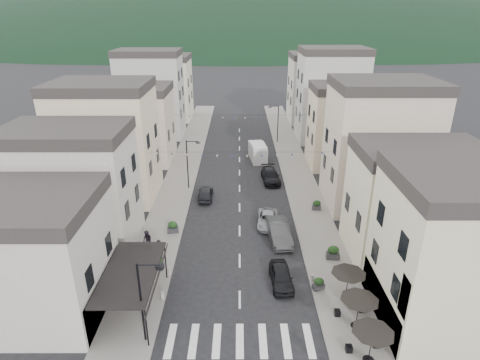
% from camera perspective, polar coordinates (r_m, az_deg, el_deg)
% --- Properties ---
extents(sidewalk_left, '(4.00, 76.00, 0.12)m').
position_cam_1_polar(sidewalk_left, '(54.09, -8.05, 1.48)').
color(sidewalk_left, slate).
rests_on(sidewalk_left, ground).
extents(sidewalk_right, '(4.00, 76.00, 0.12)m').
position_cam_1_polar(sidewalk_right, '(54.10, 7.90, 1.50)').
color(sidewalk_right, slate).
rests_on(sidewalk_right, ground).
extents(hill_backdrop, '(640.00, 360.00, 70.00)m').
position_cam_1_polar(hill_backdrop, '(318.42, -0.11, 19.57)').
color(hill_backdrop, black).
rests_on(hill_backdrop, ground).
extents(boutique_building, '(12.00, 8.00, 8.00)m').
position_cam_1_polar(boutique_building, '(31.77, -29.75, -10.14)').
color(boutique_building, '#AAA59C').
rests_on(boutique_building, ground).
extents(bistro_building, '(10.00, 8.00, 10.00)m').
position_cam_1_polar(bistro_building, '(30.09, 29.22, -9.65)').
color(bistro_building, beige).
rests_on(bistro_building, ground).
extents(boutique_awning, '(3.77, 7.50, 3.28)m').
position_cam_1_polar(boutique_awning, '(29.17, -14.79, -12.67)').
color(boutique_awning, black).
rests_on(boutique_awning, ground).
extents(buildings_row_left, '(10.20, 54.16, 14.00)m').
position_cam_1_polar(buildings_row_left, '(59.02, -14.48, 9.00)').
color(buildings_row_left, '#AAA59C').
rests_on(buildings_row_left, ground).
extents(buildings_row_right, '(10.20, 54.16, 14.50)m').
position_cam_1_polar(buildings_row_right, '(57.90, 14.60, 8.92)').
color(buildings_row_right, beige).
rests_on(buildings_row_right, ground).
extents(cafe_terrace, '(2.50, 8.10, 2.53)m').
position_cam_1_polar(cafe_terrace, '(28.09, 16.58, -16.44)').
color(cafe_terrace, black).
rests_on(cafe_terrace, ground).
extents(streetlamp_left_near, '(1.70, 0.56, 6.00)m').
position_cam_1_polar(streetlamp_left_near, '(26.18, -13.38, -15.60)').
color(streetlamp_left_near, black).
rests_on(streetlamp_left_near, ground).
extents(streetlamp_left_far, '(1.70, 0.56, 6.00)m').
position_cam_1_polar(streetlamp_left_far, '(47.03, -7.19, 2.91)').
color(streetlamp_left_far, black).
rests_on(streetlamp_left_far, ground).
extents(streetlamp_right_far, '(1.70, 0.56, 6.00)m').
position_cam_1_polar(streetlamp_right_far, '(64.13, 5.18, 8.49)').
color(streetlamp_right_far, black).
rests_on(streetlamp_right_far, ground).
extents(bollards, '(11.66, 10.26, 0.60)m').
position_cam_1_polar(bollards, '(30.32, -0.04, -16.63)').
color(bollards, gray).
rests_on(bollards, ground).
extents(bunting_near, '(19.00, 0.28, 0.62)m').
position_cam_1_polar(bunting_near, '(42.25, -0.07, 3.56)').
color(bunting_near, black).
rests_on(bunting_near, ground).
extents(bunting_far, '(19.00, 0.28, 0.62)m').
position_cam_1_polar(bunting_far, '(57.57, -0.08, 8.90)').
color(bunting_far, black).
rests_on(bunting_far, ground).
extents(parked_car_a, '(1.88, 4.16, 1.38)m').
position_cam_1_polar(parked_car_a, '(32.16, 5.88, -13.49)').
color(parked_car_a, black).
rests_on(parked_car_a, ground).
extents(parked_car_b, '(2.28, 5.30, 1.70)m').
position_cam_1_polar(parked_car_b, '(37.53, 5.54, -7.33)').
color(parked_car_b, '#2D2D30').
rests_on(parked_car_b, ground).
extents(parked_car_c, '(2.33, 4.51, 1.22)m').
position_cam_1_polar(parked_car_c, '(40.03, 3.97, -5.59)').
color(parked_car_c, gray).
rests_on(parked_car_c, ground).
extents(parked_car_d, '(2.44, 5.18, 1.46)m').
position_cam_1_polar(parked_car_d, '(49.94, 4.36, 0.60)').
color(parked_car_d, black).
rests_on(parked_car_d, ground).
extents(parked_car_e, '(1.62, 4.01, 1.36)m').
position_cam_1_polar(parked_car_e, '(45.38, -4.92, -1.89)').
color(parked_car_e, black).
rests_on(parked_car_e, ground).
extents(delivery_van, '(2.59, 5.27, 2.43)m').
position_cam_1_polar(delivery_van, '(56.97, 2.55, 4.04)').
color(delivery_van, '#BDBDBF').
rests_on(delivery_van, ground).
extents(pedestrian_a, '(0.82, 0.75, 1.88)m').
position_cam_1_polar(pedestrian_a, '(35.05, -11.34, -9.72)').
color(pedestrian_a, black).
rests_on(pedestrian_a, sidewalk_left).
extents(pedestrian_b, '(1.15, 1.13, 1.87)m').
position_cam_1_polar(pedestrian_b, '(36.59, -13.04, -8.37)').
color(pedestrian_b, '#28212D').
rests_on(pedestrian_b, sidewalk_left).
extents(planter_la, '(1.11, 0.73, 1.15)m').
position_cam_1_polar(planter_la, '(34.14, -11.69, -11.50)').
color(planter_la, '#333336').
rests_on(planter_la, sidewalk_left).
extents(planter_lb, '(1.11, 0.72, 1.16)m').
position_cam_1_polar(planter_lb, '(38.96, -9.53, -6.62)').
color(planter_lb, '#29292C').
rests_on(planter_lb, sidewalk_left).
extents(planter_ra, '(1.02, 0.79, 1.01)m').
position_cam_1_polar(planter_ra, '(31.99, 11.12, -14.27)').
color(planter_ra, '#2D2D2F').
rests_on(planter_ra, sidewalk_right).
extents(planter_rb, '(1.15, 0.69, 1.24)m').
position_cam_1_polar(planter_rb, '(35.57, 13.09, -10.01)').
color(planter_rb, '#2B2B2E').
rests_on(planter_rb, sidewalk_right).
extents(planter_rc, '(1.03, 0.69, 1.06)m').
position_cam_1_polar(planter_rc, '(43.41, 10.84, -3.53)').
color(planter_rc, '#323235').
rests_on(planter_rc, sidewalk_right).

